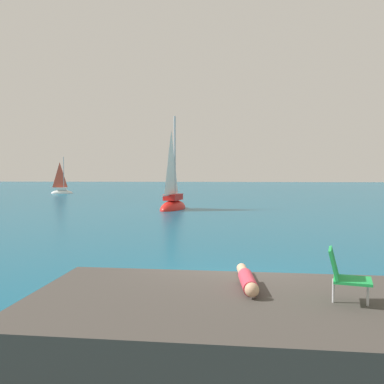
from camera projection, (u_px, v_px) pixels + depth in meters
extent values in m
plane|color=#0F5675|center=(238.00, 290.00, 9.38)|extent=(160.00, 160.00, 0.00)
cube|color=#423D38|center=(272.00, 323.00, 6.43)|extent=(7.67, 3.97, 0.68)
cube|color=#3D4236|center=(115.00, 304.00, 8.41)|extent=(1.23, 1.13, 0.64)
cube|color=#3F393C|center=(187.00, 302.00, 8.57)|extent=(1.61, 1.46, 0.92)
ellipsoid|color=red|center=(173.00, 209.00, 28.30)|extent=(2.07, 3.71, 1.21)
cube|color=red|center=(173.00, 197.00, 28.26)|extent=(1.21, 1.71, 0.40)
cylinder|color=#B7B7BC|center=(175.00, 158.00, 28.44)|extent=(0.13, 0.13, 5.50)
cylinder|color=#B2B2B7|center=(169.00, 195.00, 27.52)|extent=(0.67, 2.15, 0.11)
pyramid|color=white|center=(171.00, 161.00, 27.86)|extent=(0.52, 1.72, 4.18)
ellipsoid|color=white|center=(62.00, 193.00, 46.68)|extent=(2.39, 1.20, 0.79)
cube|color=white|center=(62.00, 189.00, 46.65)|extent=(1.08, 0.73, 0.26)
cylinder|color=#B7B7BC|center=(64.00, 173.00, 46.59)|extent=(0.09, 0.09, 3.57)
cylinder|color=#B2B2B7|center=(57.00, 188.00, 46.58)|extent=(1.42, 0.33, 0.07)
pyramid|color=#DB4C38|center=(60.00, 175.00, 46.54)|extent=(1.13, 0.25, 2.71)
cylinder|color=#DB384C|center=(248.00, 282.00, 7.01)|extent=(0.27, 0.91, 0.24)
cylinder|color=tan|center=(243.00, 272.00, 7.76)|extent=(0.21, 0.71, 0.18)
sphere|color=tan|center=(252.00, 290.00, 6.46)|extent=(0.22, 0.22, 0.22)
cube|color=green|center=(353.00, 280.00, 6.20)|extent=(0.63, 0.60, 0.04)
cube|color=green|center=(334.00, 264.00, 6.27)|extent=(0.27, 0.50, 0.45)
cylinder|color=silver|center=(368.00, 294.00, 6.14)|extent=(0.04, 0.04, 0.35)
cylinder|color=silver|center=(333.00, 291.00, 6.29)|extent=(0.04, 0.04, 0.35)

